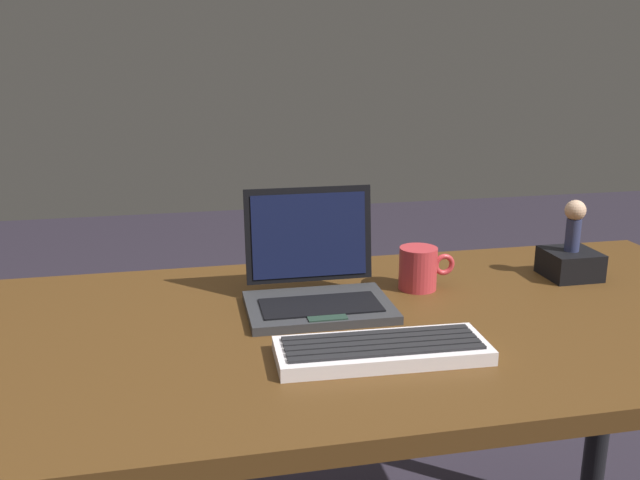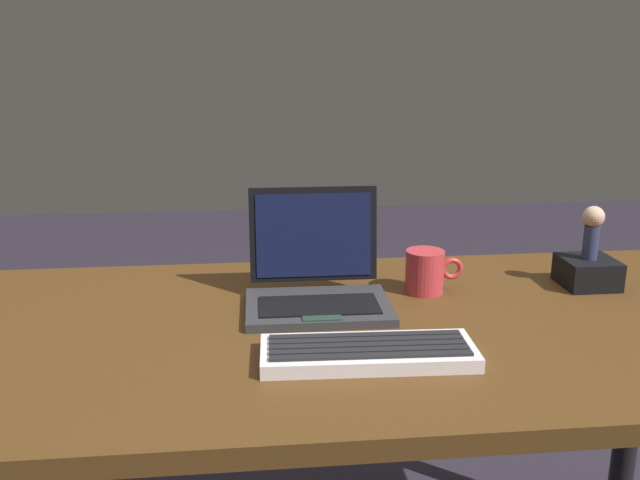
% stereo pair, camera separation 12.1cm
% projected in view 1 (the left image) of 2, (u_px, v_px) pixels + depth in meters
% --- Properties ---
extents(desk, '(1.65, 0.73, 0.73)m').
position_uv_depth(desk, '(331.00, 369.00, 1.20)').
color(desk, '#492E13').
rests_on(desk, ground).
extents(laptop_front, '(0.26, 0.21, 0.21)m').
position_uv_depth(laptop_front, '(316.00, 284.00, 1.25)').
color(laptop_front, '#2E2E32').
rests_on(laptop_front, desk).
extents(external_keyboard, '(0.33, 0.13, 0.03)m').
position_uv_depth(external_keyboard, '(382.00, 350.00, 1.05)').
color(external_keyboard, silver).
rests_on(external_keyboard, desk).
extents(figurine_stand, '(0.10, 0.10, 0.06)m').
position_uv_depth(figurine_stand, '(570.00, 264.00, 1.41)').
color(figurine_stand, black).
rests_on(figurine_stand, desk).
extents(figurine, '(0.04, 0.04, 0.11)m').
position_uv_depth(figurine, '(574.00, 221.00, 1.39)').
color(figurine, navy).
rests_on(figurine, figurine_stand).
extents(coffee_mug, '(0.11, 0.07, 0.08)m').
position_uv_depth(coffee_mug, '(419.00, 268.00, 1.34)').
color(coffee_mug, '#B83138').
rests_on(coffee_mug, desk).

